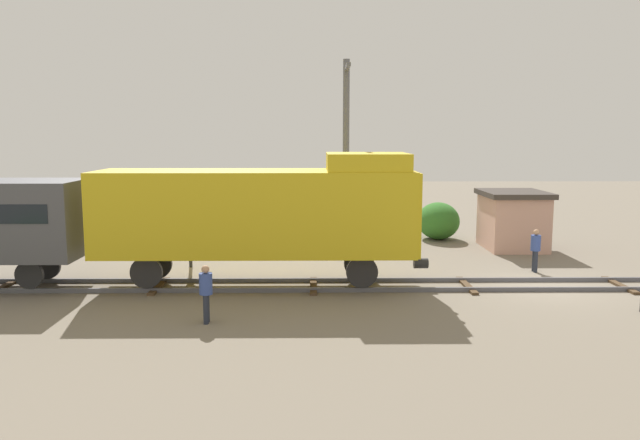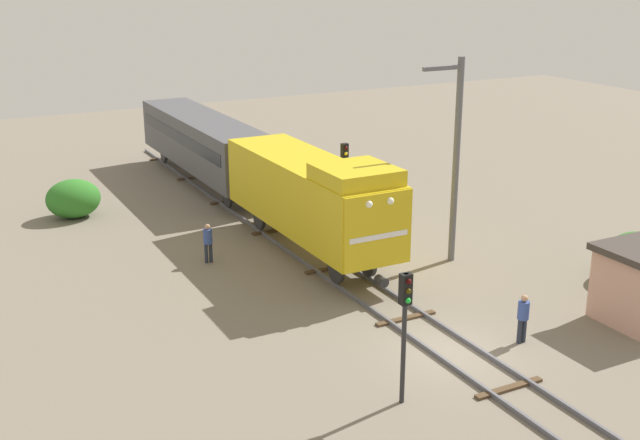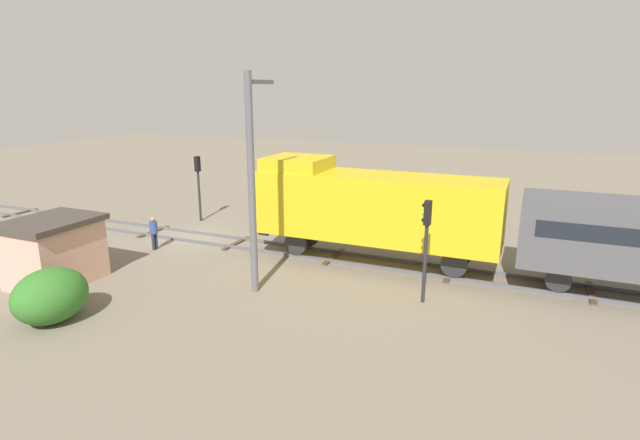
% 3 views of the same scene
% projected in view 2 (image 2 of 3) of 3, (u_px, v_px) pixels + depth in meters
% --- Properties ---
extents(ground_plane, '(98.90, 98.90, 0.00)m').
position_uv_depth(ground_plane, '(453.00, 351.00, 25.99)').
color(ground_plane, '#756B5B').
extents(railway_track, '(2.40, 65.93, 0.16)m').
position_uv_depth(railway_track, '(453.00, 349.00, 25.97)').
color(railway_track, '#595960').
rests_on(railway_track, ground).
extents(locomotive, '(2.90, 11.60, 4.60)m').
position_uv_depth(locomotive, '(312.00, 194.00, 33.59)').
color(locomotive, gold).
rests_on(locomotive, railway_track).
extents(passenger_car_leading, '(2.84, 14.00, 3.66)m').
position_uv_depth(passenger_car_leading, '(203.00, 140.00, 44.90)').
color(passenger_car_leading, '#4C4C51').
rests_on(passenger_car_leading, railway_track).
extents(traffic_signal_near, '(0.32, 0.34, 3.96)m').
position_uv_depth(traffic_signal_near, '(405.00, 314.00, 22.15)').
color(traffic_signal_near, '#262628').
rests_on(traffic_signal_near, ground).
extents(traffic_signal_mid, '(0.32, 0.34, 3.95)m').
position_uv_depth(traffic_signal_mid, '(345.00, 168.00, 37.82)').
color(traffic_signal_mid, '#262628').
rests_on(traffic_signal_mid, ground).
extents(worker_near_track, '(0.38, 0.38, 1.70)m').
position_uv_depth(worker_near_track, '(523.00, 315.00, 26.31)').
color(worker_near_track, '#262B38').
rests_on(worker_near_track, ground).
extents(worker_by_signal, '(0.38, 0.38, 1.70)m').
position_uv_depth(worker_by_signal, '(208.00, 240.00, 33.37)').
color(worker_by_signal, '#262B38').
rests_on(worker_by_signal, ground).
extents(catenary_mast, '(1.94, 0.28, 8.52)m').
position_uv_depth(catenary_mast, '(455.00, 156.00, 32.56)').
color(catenary_mast, '#595960').
rests_on(catenary_mast, ground).
extents(bush_near, '(2.65, 2.16, 1.92)m').
position_uv_depth(bush_near, '(73.00, 199.00, 39.33)').
color(bush_near, '#2F7626').
rests_on(bush_near, ground).
extents(bush_mid, '(2.63, 2.15, 1.91)m').
position_uv_depth(bush_mid, '(635.00, 256.00, 31.69)').
color(bush_mid, '#306D26').
rests_on(bush_mid, ground).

